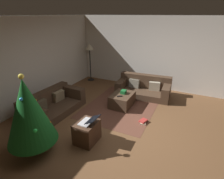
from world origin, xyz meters
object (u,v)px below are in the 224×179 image
object	(u,v)px
tv_remote	(120,96)
laptop	(89,121)
ottoman	(122,100)
side_table	(87,132)
couch_left	(52,104)
corner_lamp	(90,49)
gift_box	(124,92)
couch_right	(144,88)
christmas_tree	(28,111)
book_stack	(143,122)

from	to	relation	value
tv_remote	laptop	xyz separation A→B (m)	(-1.71, -0.03, 0.14)
ottoman	side_table	size ratio (longest dim) A/B	1.55
couch_left	corner_lamp	size ratio (longest dim) A/B	1.15
side_table	corner_lamp	bearing A→B (deg)	30.88
gift_box	laptop	size ratio (longest dim) A/B	0.46
ottoman	laptop	distance (m)	1.94
couch_right	gift_box	bearing A→B (deg)	67.61
christmas_tree	laptop	distance (m)	1.20
christmas_tree	book_stack	distance (m)	2.77
couch_right	corner_lamp	xyz separation A→B (m)	(0.50, 2.49, 1.05)
book_stack	corner_lamp	distance (m)	3.97
corner_lamp	laptop	bearing A→B (deg)	-148.36
gift_box	couch_left	bearing A→B (deg)	128.06
ottoman	side_table	world-z (taller)	side_table
ottoman	christmas_tree	xyz separation A→B (m)	(-2.63, 0.84, 0.74)
couch_left	christmas_tree	size ratio (longest dim) A/B	1.05
couch_right	corner_lamp	world-z (taller)	corner_lamp
couch_left	corner_lamp	distance (m)	3.06
couch_left	christmas_tree	bearing A→B (deg)	31.69
christmas_tree	side_table	distance (m)	1.28
couch_left	couch_right	size ratio (longest dim) A/B	0.97
gift_box	laptop	xyz separation A→B (m)	(-1.97, -0.01, 0.10)
couch_right	side_table	size ratio (longest dim) A/B	3.54
ottoman	corner_lamp	xyz separation A→B (m)	(1.60, 2.13, 1.11)
tv_remote	christmas_tree	world-z (taller)	christmas_tree
couch_right	corner_lamp	bearing A→B (deg)	-15.34
gift_box	couch_right	bearing A→B (deg)	-18.41
couch_left	ottoman	world-z (taller)	couch_left
christmas_tree	tv_remote	bearing A→B (deg)	-18.81
couch_left	gift_box	distance (m)	2.13
tv_remote	side_table	xyz separation A→B (m)	(-1.72, 0.03, -0.16)
side_table	corner_lamp	xyz separation A→B (m)	(3.50, 2.09, 1.06)
tv_remote	couch_left	bearing A→B (deg)	89.90
ottoman	book_stack	bearing A→B (deg)	-126.51
tv_remote	corner_lamp	xyz separation A→B (m)	(1.79, 2.13, 0.91)
gift_box	side_table	bearing A→B (deg)	178.57
book_stack	christmas_tree	bearing A→B (deg)	139.12
couch_right	corner_lamp	size ratio (longest dim) A/B	1.19
couch_left	laptop	world-z (taller)	laptop
christmas_tree	book_stack	xyz separation A→B (m)	(1.98, -1.72, -0.89)
side_table	christmas_tree	bearing A→B (deg)	132.34
tv_remote	side_table	world-z (taller)	side_table
tv_remote	book_stack	distance (m)	1.06
gift_box	laptop	world-z (taller)	laptop
gift_box	side_table	distance (m)	1.98
christmas_tree	side_table	xyz separation A→B (m)	(0.73, -0.80, -0.69)
laptop	corner_lamp	size ratio (longest dim) A/B	0.26
book_stack	couch_left	bearing A→B (deg)	103.06
gift_box	corner_lamp	bearing A→B (deg)	54.53
laptop	book_stack	xyz separation A→B (m)	(1.25, -0.85, -0.50)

